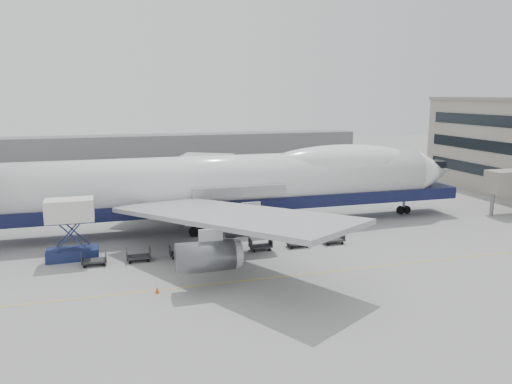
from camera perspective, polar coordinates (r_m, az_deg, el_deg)
name	(u,v)px	position (r m, az deg, el deg)	size (l,w,h in m)	color
ground	(252,257)	(50.35, -0.50, -7.48)	(260.00, 260.00, 0.00)	gray
apron_line	(270,278)	(44.95, 1.63, -9.81)	(60.00, 0.15, 0.01)	gold
hangar	(124,151)	(116.62, -14.85, 4.56)	(110.00, 8.00, 7.00)	slate
airliner	(230,182)	(60.41, -3.04, 1.15)	(67.00, 55.30, 19.98)	white
catering_truck	(71,225)	(52.13, -20.41, -3.60)	(4.92, 3.46, 6.08)	navy
traffic_cone	(157,290)	(42.50, -11.24, -10.94)	(0.35, 0.35, 0.52)	#D7480B
dolly_0	(94,260)	(50.38, -18.02, -7.40)	(2.30, 1.35, 1.30)	#2D2D30
dolly_1	(139,256)	(50.38, -13.27, -7.14)	(2.30, 1.35, 1.30)	#2D2D30
dolly_2	(181,252)	(50.73, -8.55, -6.83)	(2.30, 1.35, 1.30)	#2D2D30
dolly_3	(222,249)	(51.41, -3.94, -6.49)	(2.30, 1.35, 1.30)	#2D2D30
dolly_4	(260,245)	(52.41, 0.51, -6.12)	(2.30, 1.35, 1.30)	#2D2D30
dolly_5	(298,242)	(53.71, 4.77, -5.72)	(2.30, 1.35, 1.30)	#2D2D30
dolly_6	(333,239)	(55.30, 8.81, -5.33)	(2.30, 1.35, 1.30)	#2D2D30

